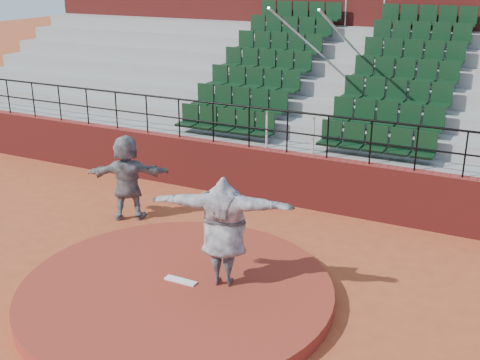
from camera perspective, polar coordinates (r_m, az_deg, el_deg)
name	(u,v)px	position (r m, az deg, el deg)	size (l,w,h in m)	color
ground	(177,298)	(10.84, -6.02, -11.04)	(90.00, 90.00, 0.00)	#AC4926
pitchers_mound	(176,291)	(10.78, -6.04, -10.47)	(5.50, 5.50, 0.25)	maroon
pitching_rubber	(181,281)	(10.82, -5.64, -9.47)	(0.60, 0.15, 0.03)	white
boundary_wall	(286,178)	(14.62, 4.38, 0.21)	(24.00, 0.30, 1.30)	maroon
wall_railing	(287,123)	(14.21, 4.53, 5.45)	(24.04, 0.05, 1.03)	black
seating_deck	(335,115)	(17.70, 8.98, 6.15)	(24.00, 5.97, 4.63)	gray
press_box_facade	(375,27)	(21.11, 12.72, 13.95)	(24.00, 3.00, 7.10)	maroon
pitcher	(224,231)	(10.31, -1.57, -4.84)	(2.44, 0.66, 1.98)	black
fielder	(127,177)	(13.83, -10.64, 0.25)	(1.84, 0.59, 1.98)	black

